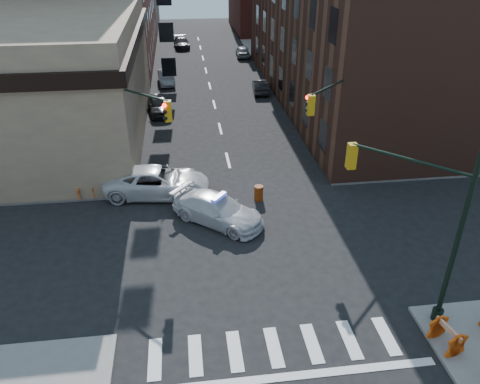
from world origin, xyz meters
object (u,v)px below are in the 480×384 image
object	(u,v)px
parked_car_wnear	(159,105)
parked_car_wfar	(166,77)
parked_car_enear	(260,86)
barrel_bank	(164,181)
pickup	(157,182)
pedestrian_a	(58,170)
barricade_nw_a	(86,191)
barrel_road	(259,193)
police_car	(218,210)
pedestrian_b	(82,178)

from	to	relation	value
parked_car_wnear	parked_car_wfar	bearing A→B (deg)	79.17
parked_car_enear	barrel_bank	world-z (taller)	parked_car_enear
pickup	parked_car_enear	world-z (taller)	pickup
pedestrian_a	barricade_nw_a	xyz separation A→B (m)	(1.99, -2.25, -0.41)
parked_car_wfar	barrel_bank	xyz separation A→B (m)	(0.10, -22.61, -0.20)
parked_car_wfar	barrel_road	size ratio (longest dim) A/B	4.52
barrel_bank	parked_car_enear	bearing A→B (deg)	63.96
pickup	barricade_nw_a	bearing A→B (deg)	98.31
police_car	pedestrian_a	distance (m)	11.04
police_car	pickup	xyz separation A→B (m)	(-3.32, 3.51, 0.09)
pickup	barrel_road	xyz separation A→B (m)	(5.90, -1.46, -0.40)
pickup	parked_car_enear	size ratio (longest dim) A/B	1.59
parked_car_wnear	barricade_nw_a	distance (m)	15.10
pedestrian_b	barricade_nw_a	world-z (taller)	pedestrian_b
pickup	barrel_road	bearing A→B (deg)	-96.94
parked_car_wnear	barricade_nw_a	xyz separation A→B (m)	(-3.93, -14.58, -0.21)
police_car	pickup	distance (m)	4.83
police_car	barricade_nw_a	bearing A→B (deg)	105.70
barrel_road	barrel_bank	xyz separation A→B (m)	(-5.53, 2.23, 0.02)
parked_car_wnear	barrel_road	size ratio (longest dim) A/B	4.83
barrel_road	parked_car_enear	bearing A→B (deg)	80.36
barricade_nw_a	pickup	bearing A→B (deg)	-7.70
barrel_road	pickup	bearing A→B (deg)	166.13
parked_car_wfar	barricade_nw_a	distance (m)	23.90
pedestrian_a	parked_car_wnear	bearing A→B (deg)	83.20
parked_car_wnear	barricade_nw_a	size ratio (longest dim) A/B	4.19
pickup	parked_car_wfar	distance (m)	23.38
pedestrian_a	barrel_bank	distance (m)	6.69
police_car	pedestrian_a	world-z (taller)	pedestrian_a
parked_car_enear	barrel_road	xyz separation A→B (m)	(-3.53, -20.75, -0.18)
parked_car_enear	barricade_nw_a	xyz separation A→B (m)	(-13.59, -19.40, -0.09)
police_car	parked_car_wnear	distance (m)	18.34
parked_car_wnear	parked_car_enear	xyz separation A→B (m)	(9.66, 4.82, -0.12)
pedestrian_b	police_car	bearing A→B (deg)	-15.26
parked_car_wnear	barrel_bank	xyz separation A→B (m)	(0.61, -13.71, -0.28)
barrel_road	pedestrian_a	bearing A→B (deg)	163.31
parked_car_wfar	parked_car_wnear	bearing A→B (deg)	-99.48
pickup	pedestrian_b	xyz separation A→B (m)	(-4.40, 0.42, 0.29)
pickup	parked_car_wfar	xyz separation A→B (m)	(0.27, 23.38, -0.17)
parked_car_wnear	pedestrian_b	bearing A→B (deg)	-114.09
barrel_road	barricade_nw_a	size ratio (longest dim) A/B	0.87
barrel_bank	barricade_nw_a	xyz separation A→B (m)	(-4.54, -0.87, 0.07)
pickup	barrel_road	size ratio (longest dim) A/B	6.68
parked_car_wfar	pedestrian_b	world-z (taller)	pedestrian_b
pickup	barrel_bank	world-z (taller)	pickup
barrel_bank	pedestrian_a	bearing A→B (deg)	168.02
pedestrian_a	barrel_bank	xyz separation A→B (m)	(6.52, -1.38, -0.47)
parked_car_wfar	barricade_nw_a	xyz separation A→B (m)	(-4.44, -23.48, -0.14)
parked_car_wfar	barrel_road	distance (m)	25.47
pedestrian_b	barricade_nw_a	xyz separation A→B (m)	(0.24, -0.52, -0.60)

